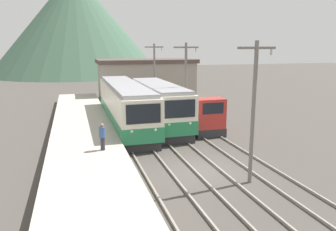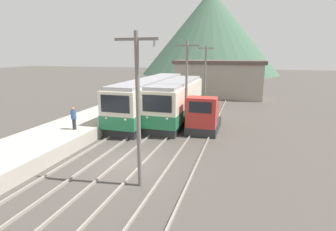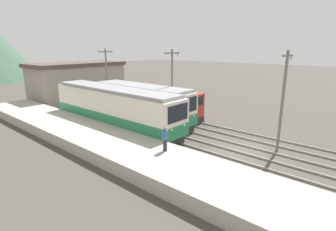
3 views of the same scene
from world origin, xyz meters
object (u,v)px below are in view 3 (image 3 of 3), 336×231
Objects in this scene: commuter_train_left at (114,110)px; shunting_locomotive at (181,110)px; commuter_train_center at (142,106)px; catenary_mast_near at (283,98)px; person_on_platform at (165,138)px; catenary_mast_far at (107,77)px; catenary_mast_mid at (172,85)px.

shunting_locomotive is (5.80, -3.26, -0.57)m from commuter_train_left.
commuter_train_left reaches higher than commuter_train_center.
catenary_mast_near reaches higher than person_on_platform.
person_on_platform is (-8.51, -5.38, 0.58)m from shunting_locomotive.
catenary_mast_mid is at bearing -90.00° from catenary_mast_far.
catenary_mast_mid reaches higher than commuter_train_center.
catenary_mast_far is at bearing 57.54° from commuter_train_left.
catenary_mast_near is at bearing -98.38° from shunting_locomotive.
catenary_mast_mid is 1.00× the size of catenary_mast_far.
commuter_train_center reaches higher than person_on_platform.
commuter_train_left is at bearing 150.63° from shunting_locomotive.
catenary_mast_near and catenary_mast_mid have the same top height.
shunting_locomotive is at bearing -81.54° from catenary_mast_far.
catenary_mast_far is (4.31, 6.77, 2.13)m from commuter_train_left.
shunting_locomotive is 0.64× the size of catenary_mast_far.
shunting_locomotive is 10.60m from catenary_mast_near.
commuter_train_center is 1.61× the size of catenary_mast_near.
catenary_mast_far is (0.00, 20.17, 0.00)m from catenary_mast_near.
shunting_locomotive is 0.64× the size of catenary_mast_mid.
shunting_locomotive is 2.86× the size of person_on_platform.
commuter_train_left is 3.27× the size of shunting_locomotive.
person_on_platform is (-5.51, -7.96, 0.03)m from commuter_train_center.
person_on_platform is at bearing 145.87° from catenary_mast_near.
catenary_mast_mid is (4.31, -3.31, 2.13)m from commuter_train_left.
person_on_platform is at bearing -124.71° from commuter_train_center.
commuter_train_left is 2.11× the size of catenary_mast_far.
commuter_train_center is at bearing -101.43° from catenary_mast_far.
commuter_train_left is 2.11× the size of catenary_mast_near.
catenary_mast_near is 10.09m from catenary_mast_mid.
commuter_train_left is 6.68m from shunting_locomotive.
catenary_mast_mid is 9.07m from person_on_platform.
person_on_platform is (-7.02, 4.76, -2.12)m from catenary_mast_near.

